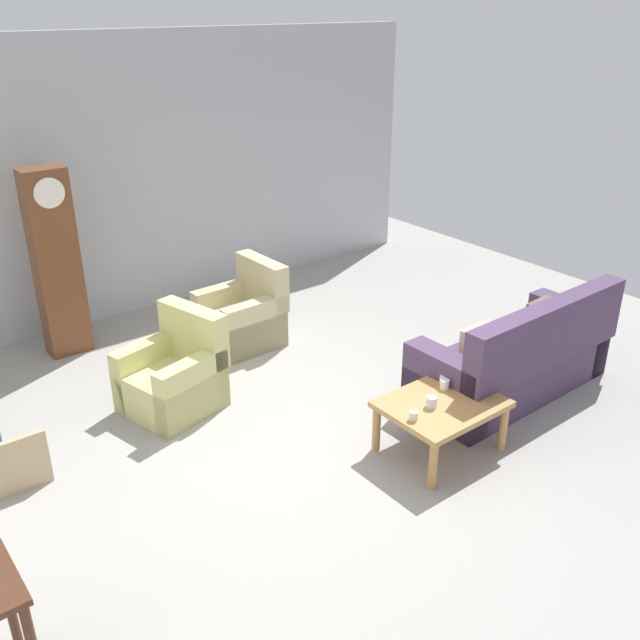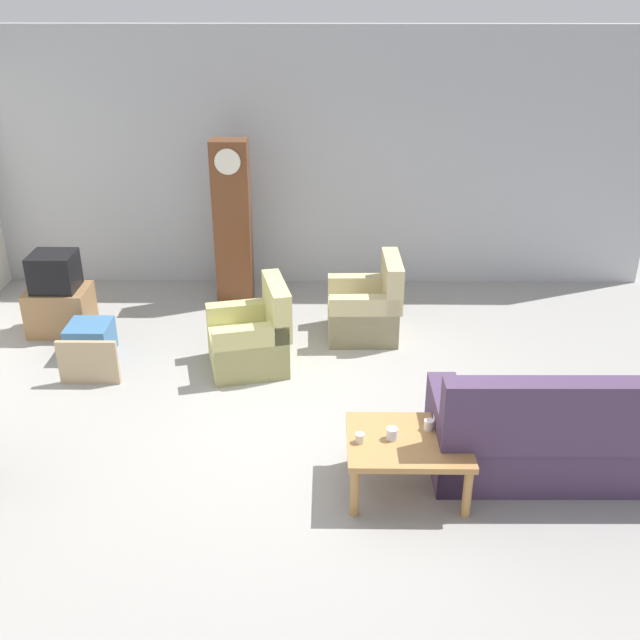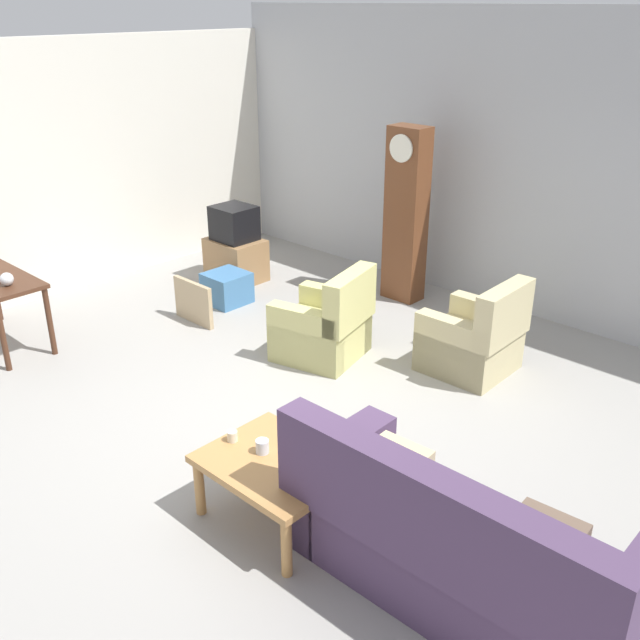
% 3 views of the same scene
% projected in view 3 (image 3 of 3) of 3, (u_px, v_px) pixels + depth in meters
% --- Properties ---
extents(ground_plane, '(10.40, 10.40, 0.00)m').
position_uv_depth(ground_plane, '(286.00, 429.00, 5.90)').
color(ground_plane, '#999691').
extents(garage_door_wall, '(8.40, 0.16, 3.20)m').
position_uv_depth(garage_door_wall, '(525.00, 167.00, 7.63)').
color(garage_door_wall, '#ADAFB5').
rests_on(garage_door_wall, ground_plane).
extents(pegboard_wall_left, '(0.12, 6.40, 2.88)m').
position_uv_depth(pegboard_wall_left, '(53.00, 171.00, 8.20)').
color(pegboard_wall_left, silver).
rests_on(pegboard_wall_left, ground_plane).
extents(couch_floral, '(2.11, 0.90, 1.04)m').
position_uv_depth(couch_floral, '(456.00, 551.00, 4.10)').
color(couch_floral, '#4C3856').
rests_on(couch_floral, ground_plane).
extents(armchair_olive_near, '(0.95, 0.93, 0.92)m').
position_uv_depth(armchair_olive_near, '(325.00, 328.00, 6.98)').
color(armchair_olive_near, '#CCC67A').
rests_on(armchair_olive_near, ground_plane).
extents(armchair_olive_far, '(0.81, 0.78, 0.92)m').
position_uv_depth(armchair_olive_far, '(474.00, 341.00, 6.72)').
color(armchair_olive_far, '#C2B484').
rests_on(armchair_olive_far, ground_plane).
extents(coffee_table_wood, '(0.96, 0.76, 0.47)m').
position_uv_depth(coffee_table_wood, '(276.00, 469.00, 4.73)').
color(coffee_table_wood, '#B27F47').
rests_on(coffee_table_wood, ground_plane).
extents(grandfather_clock, '(0.44, 0.30, 1.99)m').
position_uv_depth(grandfather_clock, '(406.00, 215.00, 8.10)').
color(grandfather_clock, brown).
rests_on(grandfather_clock, ground_plane).
extents(tv_stand_cabinet, '(0.68, 0.52, 0.52)m').
position_uv_depth(tv_stand_cabinet, '(236.00, 260.00, 8.94)').
color(tv_stand_cabinet, '#997047').
rests_on(tv_stand_cabinet, ground_plane).
extents(tv_crt, '(0.48, 0.44, 0.42)m').
position_uv_depth(tv_crt, '(234.00, 223.00, 8.75)').
color(tv_crt, black).
rests_on(tv_crt, tv_stand_cabinet).
extents(framed_picture_leaning, '(0.60, 0.05, 0.47)m').
position_uv_depth(framed_picture_leaning, '(193.00, 302.00, 7.76)').
color(framed_picture_leaning, tan).
rests_on(framed_picture_leaning, ground_plane).
extents(storage_box_blue, '(0.45, 0.45, 0.36)m').
position_uv_depth(storage_box_blue, '(227.00, 288.00, 8.29)').
color(storage_box_blue, teal).
rests_on(storage_box_blue, ground_plane).
extents(glass_dome_cloche, '(0.13, 0.13, 0.13)m').
position_uv_depth(glass_dome_cloche, '(7.00, 279.00, 6.79)').
color(glass_dome_cloche, silver).
rests_on(glass_dome_cloche, console_table_dark).
extents(cup_white_porcelain, '(0.08, 0.08, 0.08)m').
position_uv_depth(cup_white_porcelain, '(309.00, 457.00, 4.66)').
color(cup_white_porcelain, white).
rests_on(cup_white_porcelain, coffee_table_wood).
extents(cup_blue_rimmed, '(0.09, 0.09, 0.09)m').
position_uv_depth(cup_blue_rimmed, '(262.00, 446.00, 4.76)').
color(cup_blue_rimmed, silver).
rests_on(cup_blue_rimmed, coffee_table_wood).
extents(cup_cream_tall, '(0.07, 0.07, 0.08)m').
position_uv_depth(cup_cream_tall, '(232.00, 436.00, 4.89)').
color(cup_cream_tall, beige).
rests_on(cup_cream_tall, coffee_table_wood).
extents(bowl_white_stacked, '(0.20, 0.20, 0.08)m').
position_uv_depth(bowl_white_stacked, '(332.00, 461.00, 4.62)').
color(bowl_white_stacked, white).
rests_on(bowl_white_stacked, coffee_table_wood).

